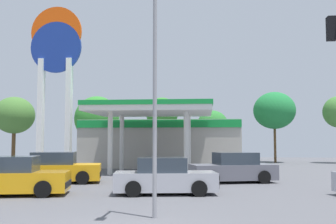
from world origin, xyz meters
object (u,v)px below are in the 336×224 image
object	(u,v)px
car_0	(233,169)
tree_1	(97,119)
car_6	(13,178)
corner_streetlamp	(154,73)
tree_0	(14,115)
station_pole_sign	(56,65)
tree_3	(213,126)
car_4	(165,177)
tree_2	(162,114)
car_1	(57,169)
tree_4	(274,111)

from	to	relation	value
car_0	tree_1	size ratio (longest dim) A/B	0.68
car_6	corner_streetlamp	bearing A→B (deg)	-34.59
tree_0	tree_1	xyz separation A→B (m)	(8.05, 2.09, -0.27)
car_0	tree_0	distance (m)	27.47
station_pole_sign	car_6	bearing A→B (deg)	-75.10
station_pole_sign	tree_3	distance (m)	16.93
station_pole_sign	corner_streetlamp	distance (m)	20.68
car_4	tree_1	xyz separation A→B (m)	(-9.64, 24.35, 3.84)
car_4	station_pole_sign	bearing A→B (deg)	127.56
tree_0	tree_1	bearing A→B (deg)	14.57
car_0	car_4	bearing A→B (deg)	-123.03
car_4	tree_0	xyz separation A→B (m)	(-17.69, 22.26, 4.10)
tree_2	corner_streetlamp	distance (m)	28.02
car_1	tree_0	bearing A→B (deg)	122.17
car_1	tree_4	distance (m)	25.81
car_6	tree_0	bearing A→B (deg)	116.66
tree_2	tree_1	bearing A→B (deg)	166.32
car_6	tree_2	bearing A→B (deg)	81.50
tree_1	tree_2	world-z (taller)	tree_1
car_4	tree_3	size ratio (longest dim) A/B	0.83
tree_1	tree_4	distance (m)	18.42
tree_3	corner_streetlamp	size ratio (longest dim) A/B	0.77
car_0	car_1	distance (m)	9.22
tree_0	corner_streetlamp	distance (m)	32.84
car_0	car_6	bearing A→B (deg)	-147.95
station_pole_sign	car_0	xyz separation A→B (m)	(12.76, -7.71, -7.23)
car_6	tree_1	distance (m)	25.82
car_6	tree_1	size ratio (longest dim) A/B	0.67
car_6	tree_3	size ratio (longest dim) A/B	0.88
car_1	corner_streetlamp	xyz separation A→B (m)	(6.23, -8.95, 3.39)
car_1	tree_2	xyz separation A→B (m)	(3.49, 18.93, 4.14)
car_1	corner_streetlamp	distance (m)	11.42
station_pole_sign	tree_0	world-z (taller)	station_pole_sign
station_pole_sign	tree_0	size ratio (longest dim) A/B	1.87
car_4	tree_1	world-z (taller)	tree_1
car_0	car_6	size ratio (longest dim) A/B	1.02
tree_2	tree_4	world-z (taller)	tree_4
car_0	car_4	xyz separation A→B (m)	(-3.13, -4.82, -0.04)
tree_2	tree_3	bearing A→B (deg)	10.63
tree_3	car_6	bearing A→B (deg)	-109.22
tree_0	corner_streetlamp	xyz separation A→B (m)	(17.91, -27.52, -0.67)
corner_streetlamp	car_4	bearing A→B (deg)	92.34
tree_2	tree_4	size ratio (longest dim) A/B	0.91
tree_1	corner_streetlamp	xyz separation A→B (m)	(9.86, -29.61, -0.40)
car_0	tree_2	world-z (taller)	tree_2
car_6	tree_3	xyz separation A→B (m)	(8.54, 24.50, 3.00)
car_0	car_1	size ratio (longest dim) A/B	0.99
tree_3	tree_1	bearing A→B (deg)	176.28
car_0	station_pole_sign	bearing A→B (deg)	148.87
tree_2	corner_streetlamp	xyz separation A→B (m)	(2.75, -27.88, -0.75)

